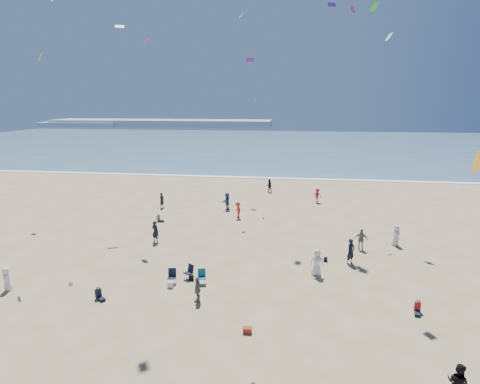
# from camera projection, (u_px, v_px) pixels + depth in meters

# --- Properties ---
(ground) EXTENTS (220.00, 220.00, 0.00)m
(ground) POSITION_uv_depth(u_px,v_px,m) (170.00, 379.00, 16.32)
(ground) COLOR tan
(ground) RESTS_ON ground
(ocean) EXTENTS (220.00, 100.00, 0.06)m
(ocean) POSITION_uv_depth(u_px,v_px,m) (274.00, 144.00, 107.83)
(ocean) COLOR #476B84
(ocean) RESTS_ON ground
(surf_line) EXTENTS (220.00, 1.20, 0.08)m
(surf_line) POSITION_uv_depth(u_px,v_px,m) (259.00, 178.00, 59.66)
(surf_line) COLOR white
(surf_line) RESTS_ON ground
(headland_far) EXTENTS (110.00, 20.00, 3.20)m
(headland_far) POSITION_uv_depth(u_px,v_px,m) (161.00, 123.00, 187.60)
(headland_far) COLOR #7A8EA8
(headland_far) RESTS_ON ground
(headland_near) EXTENTS (40.00, 14.00, 2.00)m
(headland_near) POSITION_uv_depth(u_px,v_px,m) (82.00, 124.00, 188.18)
(headland_near) COLOR #7A8EA8
(headland_near) RESTS_ON ground
(standing_flyers) EXTENTS (32.81, 41.64, 1.95)m
(standing_flyers) POSITION_uv_depth(u_px,v_px,m) (287.00, 238.00, 30.74)
(standing_flyers) COLOR silver
(standing_flyers) RESTS_ON ground
(seated_group) EXTENTS (21.46, 25.98, 0.84)m
(seated_group) POSITION_uv_depth(u_px,v_px,m) (236.00, 302.00, 21.78)
(seated_group) COLOR silver
(seated_group) RESTS_ON ground
(chair_cluster) EXTENTS (2.72, 1.56, 1.00)m
(chair_cluster) POSITION_uv_depth(u_px,v_px,m) (187.00, 275.00, 25.00)
(chair_cluster) COLOR black
(chair_cluster) RESTS_ON ground
(white_tote) EXTENTS (0.35, 0.20, 0.40)m
(white_tote) POSITION_uv_depth(u_px,v_px,m) (170.00, 285.00, 24.34)
(white_tote) COLOR silver
(white_tote) RESTS_ON ground
(black_backpack) EXTENTS (0.30, 0.22, 0.38)m
(black_backpack) POSITION_uv_depth(u_px,v_px,m) (191.00, 278.00, 25.35)
(black_backpack) COLOR black
(black_backpack) RESTS_ON ground
(cooler) EXTENTS (0.45, 0.30, 0.30)m
(cooler) POSITION_uv_depth(u_px,v_px,m) (247.00, 330.00, 19.57)
(cooler) COLOR #9E2616
(cooler) RESTS_ON ground
(navy_bag) EXTENTS (0.28, 0.18, 0.34)m
(navy_bag) POSITION_uv_depth(u_px,v_px,m) (326.00, 259.00, 28.36)
(navy_bag) COLOR black
(navy_bag) RESTS_ON ground
(kites_aloft) EXTENTS (46.58, 43.61, 28.35)m
(kites_aloft) POSITION_uv_depth(u_px,v_px,m) (357.00, 41.00, 24.23)
(kites_aloft) COLOR #FFA90B
(kites_aloft) RESTS_ON ground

